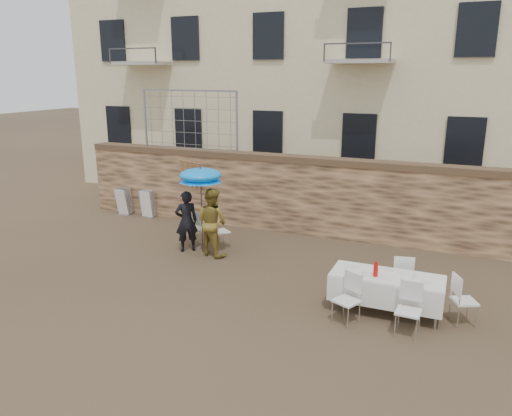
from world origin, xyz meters
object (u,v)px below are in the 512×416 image
at_px(couple_chair_left, 197,227).
at_px(chair_stack_right, 150,202).
at_px(woman_dress, 212,222).
at_px(table_chair_front_right, 408,310).
at_px(banquet_table, 387,277).
at_px(couple_chair_right, 221,230).
at_px(man_suit, 186,221).
at_px(table_chair_side, 465,300).
at_px(table_chair_front_left, 346,300).
at_px(umbrella, 201,178).
at_px(soda_bottle, 376,270).
at_px(table_chair_back, 402,276).
at_px(chair_stack_left, 127,200).

relative_size(couple_chair_left, chair_stack_right, 1.04).
xyz_separation_m(woman_dress, table_chair_front_right, (5.08, -2.28, -0.39)).
bearing_deg(banquet_table, couple_chair_right, 155.86).
height_order(woman_dress, banquet_table, woman_dress).
xyz_separation_m(woman_dress, couple_chair_right, (-0.05, 0.55, -0.39)).
bearing_deg(man_suit, table_chair_side, 126.69).
relative_size(table_chair_front_left, chair_stack_right, 1.04).
xyz_separation_m(umbrella, couple_chair_left, (-0.40, 0.45, -1.49)).
height_order(couple_chair_left, table_chair_front_left, same).
distance_m(woman_dress, table_chair_front_left, 4.60).
distance_m(soda_bottle, chair_stack_right, 8.91).
bearing_deg(table_chair_front_left, couple_chair_left, 174.10).
distance_m(couple_chair_left, table_chair_back, 5.68).
distance_m(man_suit, soda_bottle, 5.40).
xyz_separation_m(table_chair_front_left, table_chair_front_right, (1.10, 0.00, 0.00)).
relative_size(woman_dress, chair_stack_left, 1.89).
height_order(man_suit, chair_stack_right, man_suit).
distance_m(table_chair_front_right, chair_stack_left, 10.59).
relative_size(man_suit, table_chair_front_left, 1.67).
relative_size(soda_bottle, chair_stack_left, 0.28).
relative_size(couple_chair_left, table_chair_side, 1.00).
bearing_deg(chair_stack_right, chair_stack_left, 180.00).
height_order(chair_stack_left, chair_stack_right, same).
bearing_deg(banquet_table, table_chair_back, 75.96).
bearing_deg(table_chair_front_right, couple_chair_right, 153.98).
distance_m(woman_dress, umbrella, 1.16).
relative_size(couple_chair_right, table_chair_side, 1.00).
bearing_deg(woman_dress, table_chair_side, -176.95).
xyz_separation_m(table_chair_front_left, table_chair_side, (2.00, 0.85, 0.00)).
bearing_deg(table_chair_front_left, table_chair_front_right, 24.95).
xyz_separation_m(umbrella, table_chair_front_right, (5.43, -2.38, -1.49)).
bearing_deg(man_suit, banquet_table, 122.67).
bearing_deg(table_chair_back, woman_dress, -19.90).
relative_size(table_chair_front_right, chair_stack_left, 1.04).
height_order(woman_dress, couple_chair_right, woman_dress).
bearing_deg(umbrella, soda_bottle, -20.57).
relative_size(couple_chair_right, banquet_table, 0.46).
bearing_deg(man_suit, woman_dress, 138.65).
height_order(couple_chair_left, soda_bottle, soda_bottle).
xyz_separation_m(man_suit, umbrella, (0.40, 0.10, 1.16)).
height_order(man_suit, chair_stack_left, man_suit).
relative_size(table_chair_side, chair_stack_right, 1.04).
distance_m(man_suit, table_chair_back, 5.59).
xyz_separation_m(banquet_table, table_chair_front_left, (-0.60, -0.75, -0.25)).
bearing_deg(table_chair_back, banquet_table, 64.70).
xyz_separation_m(table_chair_front_right, table_chair_side, (0.90, 0.85, 0.00)).
xyz_separation_m(man_suit, table_chair_back, (5.53, -0.73, -0.32)).
height_order(couple_chair_right, table_chair_front_right, same).
height_order(couple_chair_left, chair_stack_right, couple_chair_left).
xyz_separation_m(soda_bottle, chair_stack_right, (-7.92, 4.06, -0.45)).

